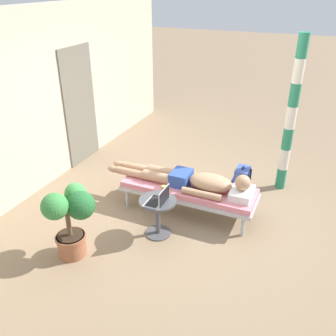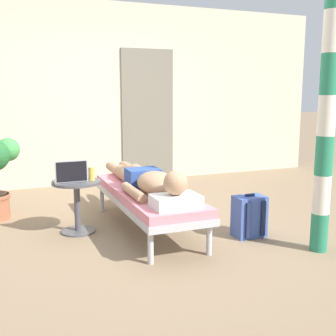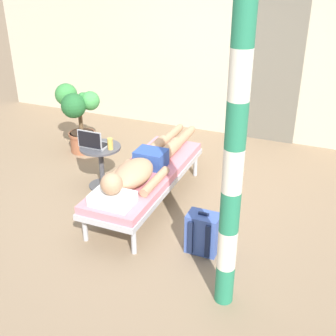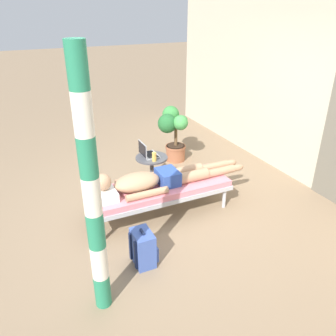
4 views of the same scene
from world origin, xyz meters
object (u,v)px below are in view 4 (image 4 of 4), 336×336
Objects in this scene: lounge_chair at (160,190)px; side_table at (152,167)px; laptop at (147,152)px; backpack at (143,248)px; potted_plant at (173,130)px; drink_glass at (154,157)px; person_reclining at (154,180)px; porch_post at (92,196)px.

lounge_chair is 3.68× the size of side_table.
lounge_chair is at bearing -9.12° from laptop.
backpack is 2.78m from potted_plant.
laptop is 0.21m from drink_glass.
person_reclining is 0.57m from drink_glass.
laptop reaches higher than side_table.
person_reclining reaches higher than side_table.
side_table is 1.23× the size of backpack.
drink_glass is 2.24m from porch_post.
potted_plant reaches higher than side_table.
porch_post reaches higher than side_table.
person_reclining reaches higher than backpack.
potted_plant reaches higher than laptop.
porch_post reaches higher than lounge_chair.
person_reclining is at bearing 139.18° from porch_post.
side_table is (-0.68, 0.24, -0.16)m from person_reclining.
side_table is at bearing 165.92° from lounge_chair.
backpack is (1.52, -0.74, -0.16)m from side_table.
drink_glass is at bearing 8.46° from laptop.
laptop is 0.13× the size of porch_post.
potted_plant is (-0.79, 0.74, 0.22)m from side_table.
potted_plant is (-1.47, 0.91, 0.23)m from lounge_chair.
potted_plant is at bearing 142.80° from porch_post.
porch_post is (1.22, -1.13, 0.85)m from lounge_chair.
backpack is 0.44× the size of potted_plant.
person_reclining is 0.91× the size of porch_post.
drink_glass is (0.21, 0.03, 0.01)m from laptop.
porch_post is (1.75, -1.27, 0.60)m from drink_glass.
potted_plant reaches higher than drink_glass.
potted_plant reaches higher than person_reclining.
lounge_chair is 2.00× the size of potted_plant.
drink_glass is at bearing -7.61° from side_table.
side_table is 1.11m from potted_plant.
lounge_chair is at bearing 146.11° from backpack.
lounge_chair is at bearing 137.31° from porch_post.
drink_glass is at bearing 143.86° from porch_post.
laptop is 2.33× the size of drink_glass.
person_reclining is 1.75m from porch_post.
backpack is (0.85, -0.50, -0.32)m from person_reclining.
laptop is 1.08m from potted_plant.
lounge_chair is 1.74m from potted_plant.
potted_plant is at bearing 148.08° from lounge_chair.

